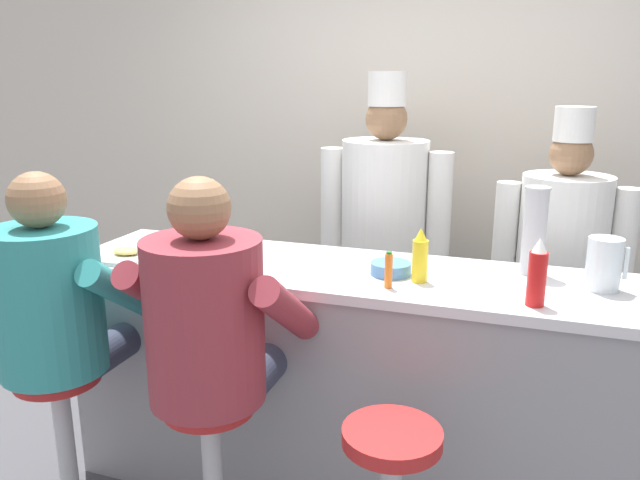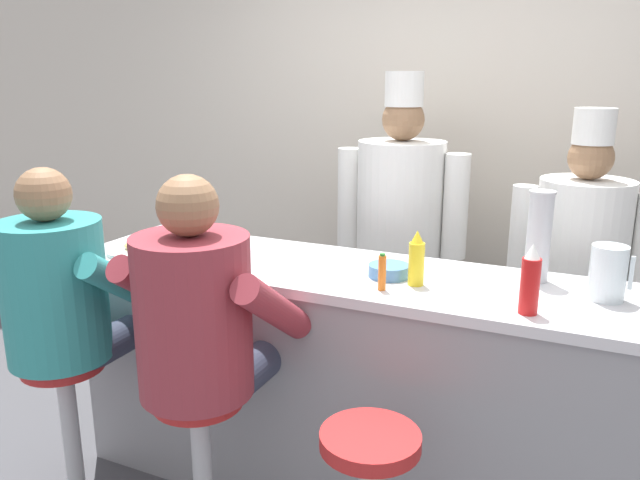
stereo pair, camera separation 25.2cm
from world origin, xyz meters
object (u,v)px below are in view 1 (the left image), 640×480
object	(u,v)px
water_pitcher_clear	(604,264)
breakfast_plate	(127,255)
cook_in_whites_near	(384,228)
cook_in_whites_far	(560,263)
diner_seated_maroon	(210,329)
ketchup_bottle_red	(537,274)
mustard_bottle_yellow	(420,257)
hot_sauce_bottle_orange	(389,270)
cup_stack_steel	(534,231)
coffee_mug_blue	(226,244)
cereal_bowl	(391,268)
diner_seated_teal	(56,309)

from	to	relation	value
water_pitcher_clear	breakfast_plate	xyz separation A→B (m)	(-1.91, -0.22, -0.08)
cook_in_whites_near	cook_in_whites_far	xyz separation A→B (m)	(0.89, -0.08, -0.09)
breakfast_plate	diner_seated_maroon	world-z (taller)	diner_seated_maroon
ketchup_bottle_red	mustard_bottle_yellow	distance (m)	0.44
hot_sauce_bottle_orange	water_pitcher_clear	distance (m)	0.79
mustard_bottle_yellow	cup_stack_steel	distance (m)	0.48
coffee_mug_blue	cook_in_whites_far	size ratio (longest dim) A/B	0.09
breakfast_plate	cereal_bowl	xyz separation A→B (m)	(1.13, 0.15, 0.01)
breakfast_plate	cook_in_whites_near	world-z (taller)	cook_in_whites_near
breakfast_plate	water_pitcher_clear	bearing A→B (deg)	6.66
water_pitcher_clear	cook_in_whites_far	world-z (taller)	cook_in_whites_far
coffee_mug_blue	cook_in_whites_far	xyz separation A→B (m)	(1.42, 0.72, -0.16)
hot_sauce_bottle_orange	diner_seated_maroon	xyz separation A→B (m)	(-0.54, -0.39, -0.15)
breakfast_plate	diner_seated_teal	size ratio (longest dim) A/B	0.18
cup_stack_steel	breakfast_plate	bearing A→B (deg)	-168.50
breakfast_plate	coffee_mug_blue	xyz separation A→B (m)	(0.37, 0.21, 0.03)
hot_sauce_bottle_orange	water_pitcher_clear	world-z (taller)	water_pitcher_clear
water_pitcher_clear	coffee_mug_blue	bearing A→B (deg)	-179.37
cook_in_whites_near	ketchup_bottle_red	bearing A→B (deg)	-53.22
hot_sauce_bottle_orange	cook_in_whites_near	bearing A→B (deg)	104.09
coffee_mug_blue	cook_in_whites_near	bearing A→B (deg)	56.51
mustard_bottle_yellow	water_pitcher_clear	xyz separation A→B (m)	(0.65, 0.13, -0.00)
mustard_bottle_yellow	cook_in_whites_far	world-z (taller)	cook_in_whites_far
breakfast_plate	cook_in_whites_far	bearing A→B (deg)	27.30
cook_in_whites_far	breakfast_plate	bearing A→B (deg)	-152.70
water_pitcher_clear	cup_stack_steel	world-z (taller)	cup_stack_steel
cereal_bowl	diner_seated_teal	xyz separation A→B (m)	(-1.17, -0.55, -0.12)
water_pitcher_clear	cook_in_whites_far	distance (m)	0.74
hot_sauce_bottle_orange	cook_in_whites_near	xyz separation A→B (m)	(-0.26, 1.02, -0.09)
cereal_bowl	diner_seated_teal	bearing A→B (deg)	-154.78
cup_stack_steel	water_pitcher_clear	bearing A→B (deg)	-24.67
hot_sauce_bottle_orange	diner_seated_maroon	world-z (taller)	diner_seated_maroon
mustard_bottle_yellow	diner_seated_teal	distance (m)	1.40
water_pitcher_clear	cook_in_whites_far	size ratio (longest dim) A/B	0.12
mustard_bottle_yellow	water_pitcher_clear	size ratio (longest dim) A/B	1.08
diner_seated_maroon	cook_in_whites_near	distance (m)	1.43
cook_in_whites_far	mustard_bottle_yellow	bearing A→B (deg)	-123.17
mustard_bottle_yellow	coffee_mug_blue	world-z (taller)	mustard_bottle_yellow
cook_in_whites_near	cup_stack_steel	bearing A→B (deg)	-41.39
cereal_bowl	cook_in_whites_near	bearing A→B (deg)	104.96
ketchup_bottle_red	hot_sauce_bottle_orange	bearing A→B (deg)	178.02
water_pitcher_clear	mustard_bottle_yellow	bearing A→B (deg)	-169.12
diner_seated_maroon	breakfast_plate	bearing A→B (deg)	147.06
water_pitcher_clear	diner_seated_maroon	bearing A→B (deg)	-154.17
cook_in_whites_far	diner_seated_teal	bearing A→B (deg)	-144.07
cup_stack_steel	cook_in_whites_far	bearing A→B (deg)	76.87
cereal_bowl	mustard_bottle_yellow	bearing A→B (deg)	-22.57
hot_sauce_bottle_orange	cook_in_whites_near	size ratio (longest dim) A/B	0.08
cereal_bowl	coffee_mug_blue	size ratio (longest dim) A/B	1.14
water_pitcher_clear	cook_in_whites_near	bearing A→B (deg)	142.16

